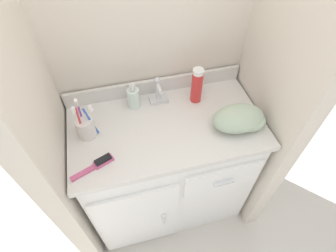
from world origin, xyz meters
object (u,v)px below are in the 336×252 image
object	(u,v)px
shaving_cream_can	(197,86)
hairbrush	(98,164)
hand_towel	(241,119)
toothbrush_cup	(86,127)
soap_dispenser	(133,97)

from	to	relation	value
shaving_cream_can	hairbrush	xyz separation A→B (m)	(-0.51, -0.27, -0.08)
hairbrush	hand_towel	bearing A→B (deg)	-17.09
toothbrush_cup	hairbrush	xyz separation A→B (m)	(0.03, -0.18, -0.04)
toothbrush_cup	shaving_cream_can	size ratio (longest dim) A/B	1.06
toothbrush_cup	shaving_cream_can	bearing A→B (deg)	9.90
soap_dispenser	shaving_cream_can	distance (m)	0.31
hairbrush	soap_dispenser	bearing A→B (deg)	34.85
hairbrush	hand_towel	xyz separation A→B (m)	(0.65, 0.05, 0.04)
hand_towel	toothbrush_cup	bearing A→B (deg)	169.51
shaving_cream_can	hand_towel	size ratio (longest dim) A/B	0.76
soap_dispenser	shaving_cream_can	bearing A→B (deg)	-6.69
soap_dispenser	hairbrush	world-z (taller)	soap_dispenser
toothbrush_cup	hand_towel	bearing A→B (deg)	-10.49
soap_dispenser	shaving_cream_can	size ratio (longest dim) A/B	0.72
toothbrush_cup	hairbrush	bearing A→B (deg)	-80.60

